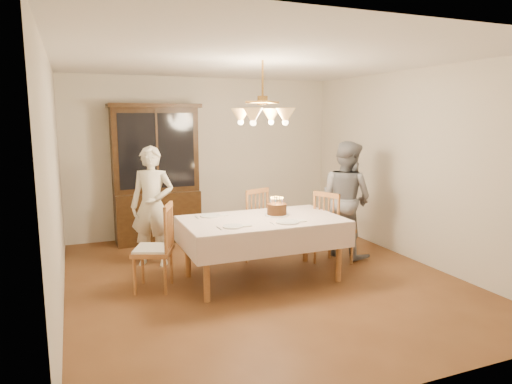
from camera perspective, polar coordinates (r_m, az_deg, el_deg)
name	(u,v)px	position (r m, az deg, el deg)	size (l,w,h in m)	color
ground	(262,279)	(5.69, 0.77, -10.79)	(5.00, 5.00, 0.00)	#583319
room_shell	(262,150)	(5.36, 0.81, 5.29)	(5.00, 5.00, 5.00)	white
dining_table	(262,225)	(5.50, 0.79, -4.09)	(1.90, 1.10, 0.76)	brown
china_hutch	(156,176)	(7.34, -12.39, 1.95)	(1.38, 0.54, 2.16)	black
chair_far_side	(249,227)	(6.40, -0.91, -4.35)	(0.56, 0.55, 1.00)	brown
chair_left_end	(154,251)	(5.36, -12.68, -7.20)	(0.56, 0.57, 1.00)	brown
chair_right_end	(333,232)	(6.20, 9.65, -4.96)	(0.56, 0.57, 1.00)	brown
elderly_woman	(152,206)	(6.16, -12.83, -1.77)	(0.58, 0.38, 1.59)	white
adult_in_grey	(346,199)	(6.56, 11.18, -0.88)	(0.79, 0.62, 1.63)	slate
birthday_cake	(277,210)	(5.64, 2.61, -2.23)	(0.30, 0.30, 0.23)	white
place_setting_near_left	(234,226)	(5.07, -2.75, -4.31)	(0.37, 0.23, 0.02)	white
place_setting_near_right	(288,222)	(5.28, 4.05, -3.74)	(0.42, 0.27, 0.02)	white
place_setting_far_left	(211,216)	(5.62, -5.63, -2.96)	(0.40, 0.25, 0.02)	white
chandelier	(262,116)	(5.34, 0.82, 9.52)	(0.62, 0.62, 0.73)	#BF8C3F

